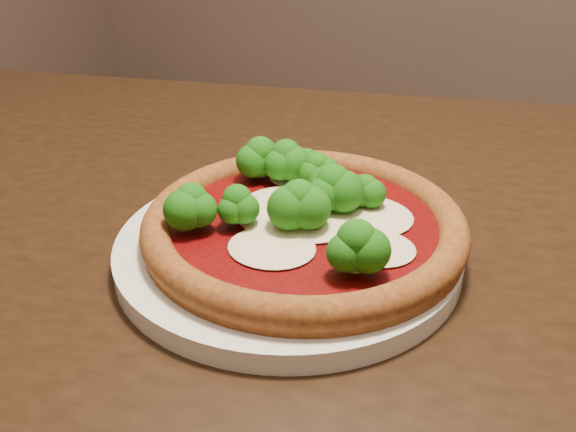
% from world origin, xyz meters
% --- Properties ---
extents(dining_table, '(1.40, 1.05, 0.75)m').
position_xyz_m(dining_table, '(0.05, -0.25, 0.65)').
color(dining_table, black).
rests_on(dining_table, floor).
extents(plate, '(0.29, 0.29, 0.02)m').
position_xyz_m(plate, '(-0.00, -0.31, 0.76)').
color(plate, silver).
rests_on(plate, dining_table).
extents(pizza, '(0.27, 0.27, 0.06)m').
position_xyz_m(pizza, '(0.01, -0.30, 0.79)').
color(pizza, brown).
rests_on(pizza, plate).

